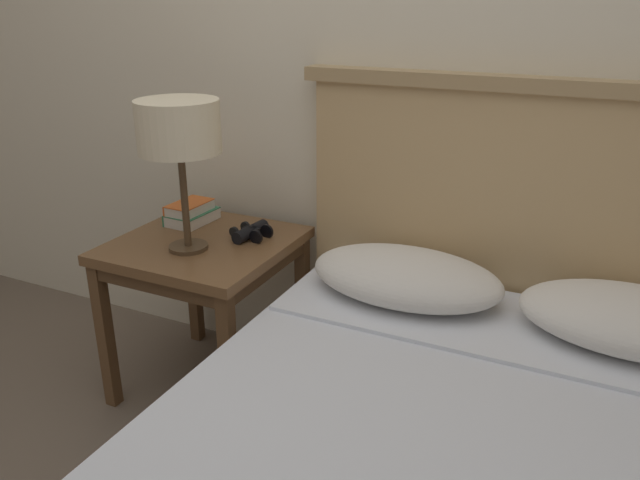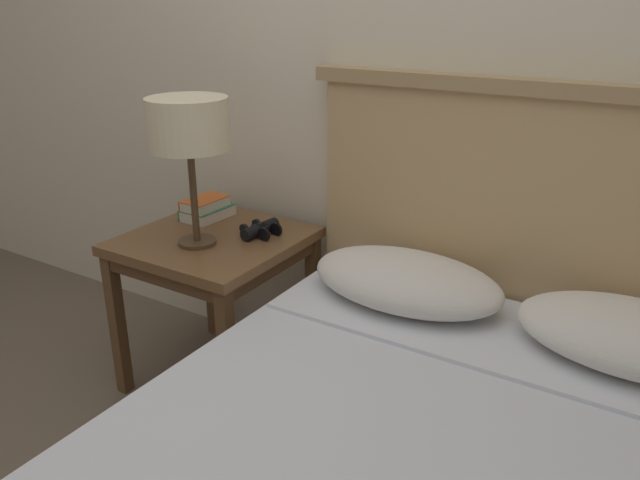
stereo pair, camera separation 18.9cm
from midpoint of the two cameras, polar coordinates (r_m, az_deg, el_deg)
wall_back at (r=2.13m, az=2.78°, el=19.30°), size 8.00×0.06×2.60m
nightstand at (r=2.24m, az=-12.91°, el=-1.94°), size 0.58×0.58×0.59m
table_lamp at (r=2.04m, az=-15.45°, el=9.63°), size 0.26×0.26×0.50m
book_on_nightstand at (r=2.40m, az=-13.88°, el=2.04°), size 0.13×0.20×0.04m
book_stacked_on_top at (r=2.38m, az=-14.13°, el=2.89°), size 0.11×0.18×0.04m
binoculars_pair at (r=2.20m, az=-8.79°, el=0.72°), size 0.14×0.16×0.05m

